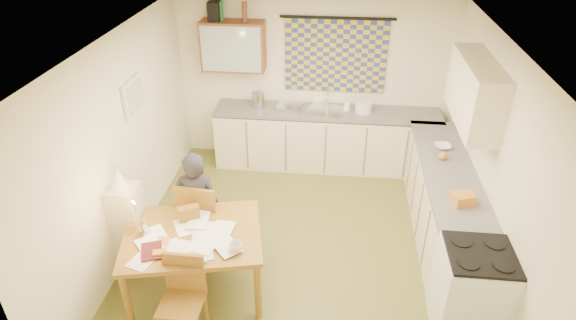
# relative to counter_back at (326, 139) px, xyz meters

# --- Properties ---
(floor) EXTENTS (4.00, 4.50, 0.02)m
(floor) POSITION_rel_counter_back_xyz_m (-0.22, -1.95, -0.46)
(floor) COLOR brown
(floor) RESTS_ON ground
(ceiling) EXTENTS (4.00, 4.50, 0.02)m
(ceiling) POSITION_rel_counter_back_xyz_m (-0.22, -1.95, 2.06)
(ceiling) COLOR white
(ceiling) RESTS_ON floor
(wall_back) EXTENTS (4.00, 0.02, 2.50)m
(wall_back) POSITION_rel_counter_back_xyz_m (-0.22, 0.31, 0.80)
(wall_back) COLOR #F1EAC3
(wall_back) RESTS_ON floor
(wall_left) EXTENTS (0.02, 4.50, 2.50)m
(wall_left) POSITION_rel_counter_back_xyz_m (-2.23, -1.95, 0.80)
(wall_left) COLOR #F1EAC3
(wall_left) RESTS_ON floor
(wall_right) EXTENTS (0.02, 4.50, 2.50)m
(wall_right) POSITION_rel_counter_back_xyz_m (1.79, -1.95, 0.80)
(wall_right) COLOR #F1EAC3
(wall_right) RESTS_ON floor
(window_blind) EXTENTS (1.45, 0.03, 1.05)m
(window_blind) POSITION_rel_counter_back_xyz_m (0.08, 0.27, 1.20)
(window_blind) COLOR navy
(window_blind) RESTS_ON wall_back
(curtain_rod) EXTENTS (1.60, 0.04, 0.04)m
(curtain_rod) POSITION_rel_counter_back_xyz_m (0.08, 0.25, 1.75)
(curtain_rod) COLOR black
(curtain_rod) RESTS_ON wall_back
(wall_cabinet) EXTENTS (0.90, 0.34, 0.70)m
(wall_cabinet) POSITION_rel_counter_back_xyz_m (-1.37, 0.13, 1.35)
(wall_cabinet) COLOR brown
(wall_cabinet) RESTS_ON wall_back
(wall_cabinet_glass) EXTENTS (0.84, 0.02, 0.64)m
(wall_cabinet_glass) POSITION_rel_counter_back_xyz_m (-1.37, -0.04, 1.35)
(wall_cabinet_glass) COLOR #99B2A5
(wall_cabinet_glass) RESTS_ON wall_back
(upper_cabinet_right) EXTENTS (0.34, 1.30, 0.70)m
(upper_cabinet_right) POSITION_rel_counter_back_xyz_m (1.61, -1.40, 1.40)
(upper_cabinet_right) COLOR beige
(upper_cabinet_right) RESTS_ON wall_right
(framed_print) EXTENTS (0.04, 0.50, 0.40)m
(framed_print) POSITION_rel_counter_back_xyz_m (-2.19, -1.55, 1.25)
(framed_print) COLOR #F2E3CD
(framed_print) RESTS_ON wall_left
(print_canvas) EXTENTS (0.01, 0.42, 0.32)m
(print_canvas) POSITION_rel_counter_back_xyz_m (-2.17, -1.55, 1.25)
(print_canvas) COLOR silver
(print_canvas) RESTS_ON wall_left
(counter_back) EXTENTS (3.30, 0.62, 0.92)m
(counter_back) POSITION_rel_counter_back_xyz_m (0.00, 0.00, 0.00)
(counter_back) COLOR beige
(counter_back) RESTS_ON floor
(counter_right) EXTENTS (0.62, 2.95, 0.92)m
(counter_right) POSITION_rel_counter_back_xyz_m (1.48, -1.67, -0.00)
(counter_right) COLOR beige
(counter_right) RESTS_ON floor
(stove) EXTENTS (0.63, 0.63, 0.97)m
(stove) POSITION_rel_counter_back_xyz_m (1.48, -3.01, 0.03)
(stove) COLOR white
(stove) RESTS_ON floor
(sink) EXTENTS (0.66, 0.60, 0.10)m
(sink) POSITION_rel_counter_back_xyz_m (-0.02, -0.00, 0.43)
(sink) COLOR silver
(sink) RESTS_ON counter_back
(tap) EXTENTS (0.04, 0.04, 0.28)m
(tap) POSITION_rel_counter_back_xyz_m (-0.01, 0.18, 0.61)
(tap) COLOR silver
(tap) RESTS_ON counter_back
(dish_rack) EXTENTS (0.39, 0.35, 0.06)m
(dish_rack) POSITION_rel_counter_back_xyz_m (-0.56, 0.00, 0.50)
(dish_rack) COLOR silver
(dish_rack) RESTS_ON counter_back
(kettle) EXTENTS (0.22, 0.22, 0.24)m
(kettle) POSITION_rel_counter_back_xyz_m (-1.02, 0.00, 0.59)
(kettle) COLOR silver
(kettle) RESTS_ON counter_back
(mixing_bowl) EXTENTS (0.25, 0.25, 0.16)m
(mixing_bowl) POSITION_rel_counter_back_xyz_m (0.52, -0.00, 0.55)
(mixing_bowl) COLOR white
(mixing_bowl) RESTS_ON counter_back
(soap_bottle) EXTENTS (0.12, 0.12, 0.17)m
(soap_bottle) POSITION_rel_counter_back_xyz_m (0.28, 0.05, 0.56)
(soap_bottle) COLOR white
(soap_bottle) RESTS_ON counter_back
(bowl) EXTENTS (0.25, 0.25, 0.05)m
(bowl) POSITION_rel_counter_back_xyz_m (1.48, -0.98, 0.49)
(bowl) COLOR white
(bowl) RESTS_ON counter_right
(orange_bag) EXTENTS (0.26, 0.22, 0.12)m
(orange_bag) POSITION_rel_counter_back_xyz_m (1.48, -2.18, 0.53)
(orange_bag) COLOR orange
(orange_bag) RESTS_ON counter_right
(fruit_orange) EXTENTS (0.10, 0.10, 0.10)m
(fruit_orange) POSITION_rel_counter_back_xyz_m (1.43, -1.27, 0.52)
(fruit_orange) COLOR orange
(fruit_orange) RESTS_ON counter_right
(speaker) EXTENTS (0.17, 0.20, 0.26)m
(speaker) POSITION_rel_counter_back_xyz_m (-1.61, 0.13, 1.83)
(speaker) COLOR black
(speaker) RESTS_ON wall_cabinet
(bottle_green) EXTENTS (0.08, 0.08, 0.26)m
(bottle_green) POSITION_rel_counter_back_xyz_m (-1.52, 0.13, 1.83)
(bottle_green) COLOR #195926
(bottle_green) RESTS_ON wall_cabinet
(bottle_brown) EXTENTS (0.08, 0.08, 0.26)m
(bottle_brown) POSITION_rel_counter_back_xyz_m (-1.19, 0.13, 1.83)
(bottle_brown) COLOR brown
(bottle_brown) RESTS_ON wall_cabinet
(dining_table) EXTENTS (1.56, 1.31, 0.75)m
(dining_table) POSITION_rel_counter_back_xyz_m (-1.26, -2.76, -0.07)
(dining_table) COLOR brown
(dining_table) RESTS_ON floor
(chair_far) EXTENTS (0.50, 0.50, 1.02)m
(chair_far) POSITION_rel_counter_back_xyz_m (-1.32, -2.16, -0.14)
(chair_far) COLOR brown
(chair_far) RESTS_ON floor
(chair_near) EXTENTS (0.40, 0.40, 0.88)m
(chair_near) POSITION_rel_counter_back_xyz_m (-1.22, -3.37, -0.18)
(chair_near) COLOR brown
(chair_near) RESTS_ON floor
(person) EXTENTS (0.57, 0.44, 1.38)m
(person) POSITION_rel_counter_back_xyz_m (-1.36, -2.22, 0.24)
(person) COLOR black
(person) RESTS_ON floor
(shelf_stand) EXTENTS (0.32, 0.30, 1.08)m
(shelf_stand) POSITION_rel_counter_back_xyz_m (-2.06, -2.49, 0.09)
(shelf_stand) COLOR beige
(shelf_stand) RESTS_ON floor
(lampshade) EXTENTS (0.20, 0.20, 0.22)m
(lampshade) POSITION_rel_counter_back_xyz_m (-2.06, -2.49, 0.73)
(lampshade) COLOR #F2E3CD
(lampshade) RESTS_ON shelf_stand
(letter_rack) EXTENTS (0.24, 0.18, 0.16)m
(letter_rack) POSITION_rel_counter_back_xyz_m (-1.35, -2.53, 0.38)
(letter_rack) COLOR brown
(letter_rack) RESTS_ON dining_table
(mug) EXTENTS (0.15, 0.15, 0.10)m
(mug) POSITION_rel_counter_back_xyz_m (-0.77, -2.98, 0.35)
(mug) COLOR white
(mug) RESTS_ON dining_table
(magazine) EXTENTS (0.38, 0.40, 0.03)m
(magazine) POSITION_rel_counter_back_xyz_m (-1.66, -3.11, 0.31)
(magazine) COLOR maroon
(magazine) RESTS_ON dining_table
(book) EXTENTS (0.22, 0.27, 0.02)m
(book) POSITION_rel_counter_back_xyz_m (-1.61, -2.97, 0.31)
(book) COLOR orange
(book) RESTS_ON dining_table
(orange_box) EXTENTS (0.13, 0.10, 0.04)m
(orange_box) POSITION_rel_counter_back_xyz_m (-1.48, -3.10, 0.32)
(orange_box) COLOR orange
(orange_box) RESTS_ON dining_table
(eyeglasses) EXTENTS (0.14, 0.09, 0.02)m
(eyeglasses) POSITION_rel_counter_back_xyz_m (-1.05, -3.02, 0.31)
(eyeglasses) COLOR black
(eyeglasses) RESTS_ON dining_table
(candle_holder) EXTENTS (0.07, 0.07, 0.18)m
(candle_holder) POSITION_rel_counter_back_xyz_m (-1.73, -2.80, 0.39)
(candle_holder) COLOR silver
(candle_holder) RESTS_ON dining_table
(candle) EXTENTS (0.02, 0.02, 0.22)m
(candle) POSITION_rel_counter_back_xyz_m (-1.76, -2.84, 0.59)
(candle) COLOR white
(candle) RESTS_ON dining_table
(candle_flame) EXTENTS (0.02, 0.02, 0.02)m
(candle_flame) POSITION_rel_counter_back_xyz_m (-1.78, -2.83, 0.71)
(candle_flame) COLOR #FFCC66
(candle_flame) RESTS_ON dining_table
(papers) EXTENTS (1.11, 1.00, 0.03)m
(papers) POSITION_rel_counter_back_xyz_m (-1.25, -2.86, 0.31)
(papers) COLOR white
(papers) RESTS_ON dining_table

